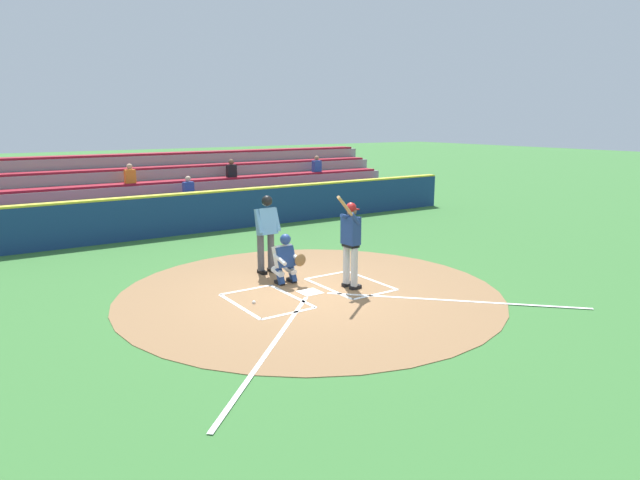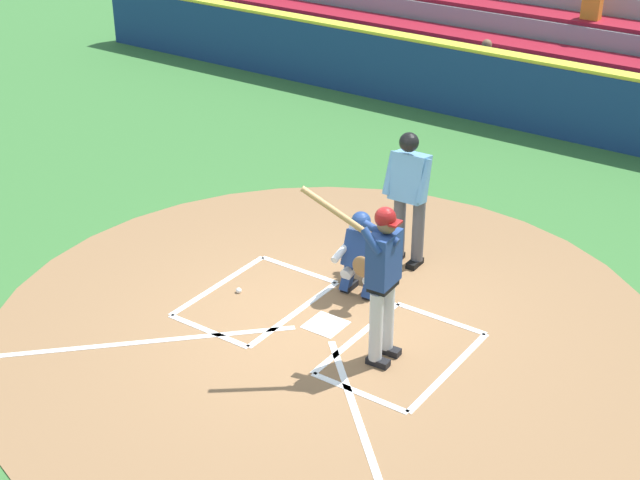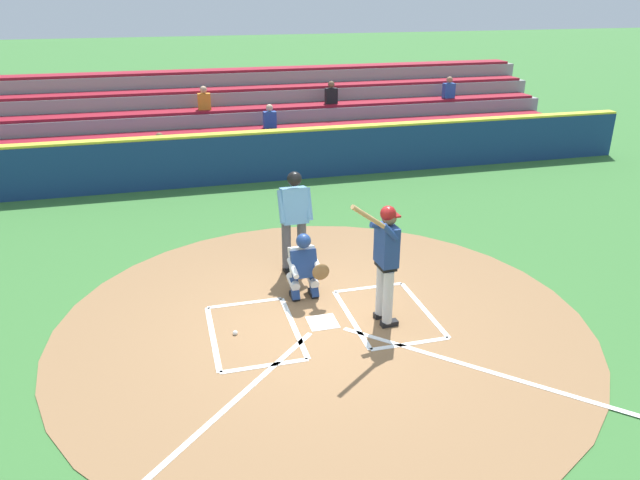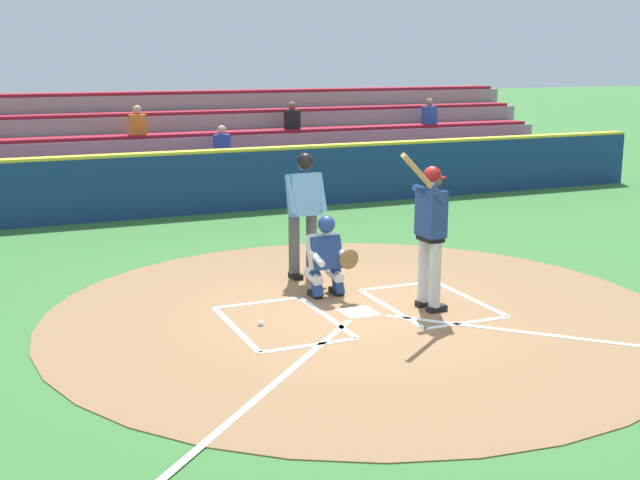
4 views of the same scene
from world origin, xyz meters
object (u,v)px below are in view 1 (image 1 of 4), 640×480
(plate_umpire, at_px, (266,229))
(baseball, at_px, (254,302))
(batter, at_px, (351,239))
(catcher, at_px, (286,258))

(plate_umpire, height_order, baseball, plate_umpire)
(baseball, bearing_deg, batter, 174.15)
(batter, distance_m, baseball, 2.46)
(batter, height_order, baseball, batter)
(catcher, height_order, baseball, catcher)
(catcher, relative_size, plate_umpire, 0.61)
(catcher, distance_m, baseball, 1.63)
(plate_umpire, bearing_deg, batter, 112.93)
(batter, xyz_separation_m, catcher, (0.95, -1.11, -0.51))
(batter, xyz_separation_m, baseball, (2.21, -0.23, -1.06))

